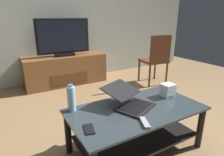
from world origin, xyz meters
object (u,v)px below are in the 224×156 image
(tv_remote, at_px, (145,123))
(laptop, at_px, (129,100))
(coffee_table, at_px, (136,122))
(router_box, at_px, (168,90))
(dining_chair, at_px, (156,58))
(television, at_px, (63,38))
(media_cabinet, at_px, (66,70))
(water_bottle_near, at_px, (71,99))
(cell_phone, at_px, (89,129))

(tv_remote, bearing_deg, laptop, 98.75)
(coffee_table, height_order, router_box, router_box)
(dining_chair, bearing_deg, television, 148.97)
(media_cabinet, relative_size, dining_chair, 1.60)
(coffee_table, height_order, media_cabinet, media_cabinet)
(water_bottle_near, height_order, tv_remote, water_bottle_near)
(dining_chair, xyz_separation_m, laptop, (-1.50, -1.27, -0.01))
(dining_chair, bearing_deg, water_bottle_near, -151.41)
(media_cabinet, xyz_separation_m, water_bottle_near, (-0.54, -1.99, 0.29))
(router_box, bearing_deg, water_bottle_near, 168.98)
(water_bottle_near, bearing_deg, tv_remote, -49.88)
(coffee_table, bearing_deg, media_cabinet, 89.68)
(laptop, height_order, router_box, laptop)
(media_cabinet, xyz_separation_m, television, (0.00, -0.02, 0.60))
(coffee_table, distance_m, cell_phone, 0.54)
(television, distance_m, laptop, 2.18)
(media_cabinet, bearing_deg, router_box, -78.52)
(water_bottle_near, xyz_separation_m, tv_remote, (0.42, -0.50, -0.11))
(coffee_table, distance_m, laptop, 0.22)
(coffee_table, bearing_deg, tv_remote, -113.20)
(coffee_table, relative_size, laptop, 2.39)
(router_box, bearing_deg, cell_phone, -170.38)
(media_cabinet, bearing_deg, coffee_table, -90.32)
(coffee_table, height_order, cell_phone, cell_phone)
(water_bottle_near, bearing_deg, media_cabinet, 74.87)
(television, bearing_deg, cell_phone, -102.80)
(television, xyz_separation_m, tv_remote, (-0.12, -2.47, -0.42))
(dining_chair, xyz_separation_m, water_bottle_near, (-2.00, -1.09, 0.04))
(router_box, relative_size, water_bottle_near, 0.55)
(coffee_table, height_order, television, television)
(dining_chair, height_order, water_bottle_near, dining_chair)
(television, relative_size, water_bottle_near, 3.89)
(coffee_table, xyz_separation_m, cell_phone, (-0.52, -0.10, 0.14))
(router_box, distance_m, water_bottle_near, 1.00)
(laptop, distance_m, water_bottle_near, 0.53)
(tv_remote, bearing_deg, water_bottle_near, 152.09)
(water_bottle_near, xyz_separation_m, cell_phone, (0.01, -0.36, -0.11))
(coffee_table, xyz_separation_m, tv_remote, (-0.10, -0.24, 0.15))
(media_cabinet, distance_m, dining_chair, 1.74)
(router_box, distance_m, cell_phone, 0.99)
(dining_chair, xyz_separation_m, tv_remote, (-1.58, -1.59, -0.06))
(coffee_table, xyz_separation_m, water_bottle_near, (-0.53, 0.26, 0.26))
(dining_chair, xyz_separation_m, cell_phone, (-1.99, -1.45, -0.07))
(laptop, height_order, tv_remote, laptop)
(water_bottle_near, bearing_deg, dining_chair, 28.59)
(coffee_table, bearing_deg, laptop, 110.86)
(dining_chair, distance_m, cell_phone, 2.46)
(water_bottle_near, distance_m, cell_phone, 0.37)
(router_box, xyz_separation_m, tv_remote, (-0.56, -0.31, -0.06))
(television, xyz_separation_m, water_bottle_near, (-0.54, -1.97, -0.31))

